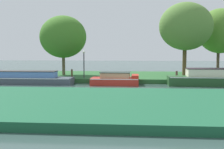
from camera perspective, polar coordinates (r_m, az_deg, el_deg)
ground_plane at (r=24.22m, az=1.93°, el=-2.38°), size 120.00×120.00×0.00m
riverbank_far at (r=31.16m, az=2.58°, el=-0.39°), size 72.00×10.00×0.40m
riverbank_near at (r=15.32m, az=0.21°, el=-5.88°), size 72.00×10.00×0.40m
forest_barge at (r=26.07m, az=18.60°, el=-0.75°), size 6.74×1.99×1.50m
red_narrowboat at (r=25.39m, az=0.74°, el=-0.92°), size 4.21×2.29×1.15m
slate_cruiser at (r=27.43m, az=-17.78°, el=-0.74°), size 9.97×1.86×1.18m
willow_tree_left at (r=31.09m, az=-9.77°, el=7.44°), size 4.98×4.49×6.34m
willow_tree_centre at (r=29.66m, az=14.59°, el=9.29°), size 5.33×4.03×7.42m
willow_tree_right at (r=34.10m, az=20.89°, el=8.14°), size 5.02×4.56×7.27m
lamp_post at (r=27.36m, az=-5.65°, el=2.77°), size 0.24×0.24×2.61m
mooring_post_near at (r=27.12m, az=-8.03°, el=0.13°), size 0.17×0.17×0.88m
mooring_post_far at (r=26.71m, az=12.81°, el=-0.13°), size 0.20×0.20×0.77m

